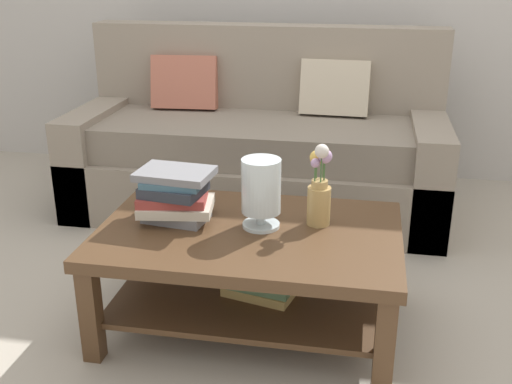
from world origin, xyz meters
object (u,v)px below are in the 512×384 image
(coffee_table, at_px, (250,256))
(glass_hurricane_vase, at_px, (261,189))
(flower_pitcher, at_px, (319,189))
(book_stack_main, at_px, (175,195))
(couch, at_px, (258,149))

(coffee_table, relative_size, glass_hurricane_vase, 4.22)
(coffee_table, height_order, flower_pitcher, flower_pitcher)
(glass_hurricane_vase, xyz_separation_m, flower_pitcher, (0.22, 0.07, -0.01))
(coffee_table, relative_size, flower_pitcher, 3.50)
(book_stack_main, relative_size, flower_pitcher, 0.94)
(book_stack_main, distance_m, flower_pitcher, 0.58)
(coffee_table, bearing_deg, couch, 98.69)
(coffee_table, distance_m, glass_hurricane_vase, 0.29)
(couch, xyz_separation_m, coffee_table, (0.20, -1.30, -0.05))
(couch, relative_size, glass_hurricane_vase, 7.65)
(coffee_table, relative_size, book_stack_main, 3.72)
(book_stack_main, xyz_separation_m, flower_pitcher, (0.58, 0.06, 0.04))
(coffee_table, distance_m, flower_pitcher, 0.39)
(coffee_table, height_order, book_stack_main, book_stack_main)
(book_stack_main, bearing_deg, coffee_table, -6.68)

